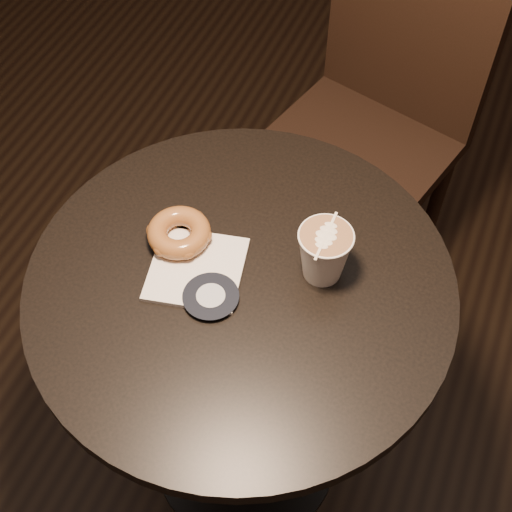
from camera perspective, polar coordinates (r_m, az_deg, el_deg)
name	(u,v)px	position (r m, az deg, el deg)	size (l,w,h in m)	color
cafe_table	(242,341)	(1.32, -1.11, -6.83)	(0.70, 0.70, 0.75)	black
chair	(382,94)	(1.73, 10.04, 12.61)	(0.51, 0.51, 1.04)	black
pastry_bag	(197,269)	(1.16, -4.78, -1.04)	(0.15, 0.15, 0.01)	white
doughnut	(179,233)	(1.18, -6.18, 1.87)	(0.11, 0.11, 0.03)	brown
latte_cup	(324,254)	(1.12, 5.46, 0.15)	(0.09, 0.09, 0.10)	white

